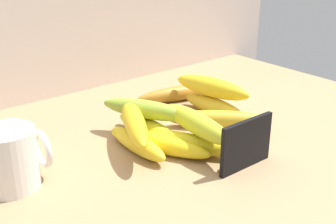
# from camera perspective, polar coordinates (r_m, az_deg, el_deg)

# --- Properties ---
(counter_top) EXTENTS (1.10, 0.76, 0.03)m
(counter_top) POSITION_cam_1_polar(r_m,az_deg,el_deg) (0.80, 1.84, -5.50)
(counter_top) COLOR tan
(counter_top) RESTS_ON ground
(chalkboard_sign) EXTENTS (0.11, 0.02, 0.08)m
(chalkboard_sign) POSITION_cam_1_polar(r_m,az_deg,el_deg) (0.72, 10.04, -4.33)
(chalkboard_sign) COLOR black
(chalkboard_sign) RESTS_ON counter_top
(coffee_mug) EXTENTS (0.10, 0.09, 0.09)m
(coffee_mug) POSITION_cam_1_polar(r_m,az_deg,el_deg) (0.70, -19.75, -5.67)
(coffee_mug) COLOR silver
(coffee_mug) RESTS_ON counter_top
(banana_0) EXTENTS (0.11, 0.19, 0.03)m
(banana_0) POSITION_cam_1_polar(r_m,az_deg,el_deg) (0.77, -1.21, -4.05)
(banana_0) COLOR yellow
(banana_0) RESTS_ON counter_top
(banana_1) EXTENTS (0.20, 0.08, 0.03)m
(banana_1) POSITION_cam_1_polar(r_m,az_deg,el_deg) (1.00, 1.23, 2.41)
(banana_1) COLOR #B17925
(banana_1) RESTS_ON counter_top
(banana_2) EXTENTS (0.05, 0.18, 0.04)m
(banana_2) POSITION_cam_1_polar(r_m,az_deg,el_deg) (0.82, -2.33, -2.26)
(banana_2) COLOR gold
(banana_2) RESTS_ON counter_top
(banana_3) EXTENTS (0.11, 0.17, 0.03)m
(banana_3) POSITION_cam_1_polar(r_m,az_deg,el_deg) (0.77, 2.48, -4.03)
(banana_3) COLOR yellow
(banana_3) RESTS_ON counter_top
(banana_4) EXTENTS (0.05, 0.16, 0.04)m
(banana_4) POSITION_cam_1_polar(r_m,az_deg,el_deg) (0.93, 5.86, 0.81)
(banana_4) COLOR yellow
(banana_4) RESTS_ON counter_top
(banana_5) EXTENTS (0.17, 0.16, 0.04)m
(banana_5) POSITION_cam_1_polar(r_m,az_deg,el_deg) (0.87, 6.47, -0.92)
(banana_5) COLOR gold
(banana_5) RESTS_ON counter_top
(banana_6) EXTENTS (0.03, 0.15, 0.03)m
(banana_6) POSITION_cam_1_polar(r_m,az_deg,el_deg) (0.77, -3.99, -4.06)
(banana_6) COLOR yellow
(banana_6) RESTS_ON counter_top
(banana_7) EXTENTS (0.12, 0.19, 0.04)m
(banana_7) POSITION_cam_1_polar(r_m,az_deg,el_deg) (0.76, -4.36, -1.35)
(banana_7) COLOR gold
(banana_7) RESTS_ON banana_6
(banana_8) EXTENTS (0.11, 0.17, 0.04)m
(banana_8) POSITION_cam_1_polar(r_m,az_deg,el_deg) (0.81, -2.92, 0.35)
(banana_8) COLOR #96B135
(banana_8) RESTS_ON banana_2
(banana_9) EXTENTS (0.08, 0.18, 0.04)m
(banana_9) POSITION_cam_1_polar(r_m,az_deg,el_deg) (0.93, 5.69, 3.24)
(banana_9) COLOR yellow
(banana_9) RESTS_ON banana_4
(banana_10) EXTENTS (0.06, 0.19, 0.04)m
(banana_10) POSITION_cam_1_polar(r_m,az_deg,el_deg) (0.76, 3.77, -1.47)
(banana_10) COLOR gold
(banana_10) RESTS_ON banana_3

